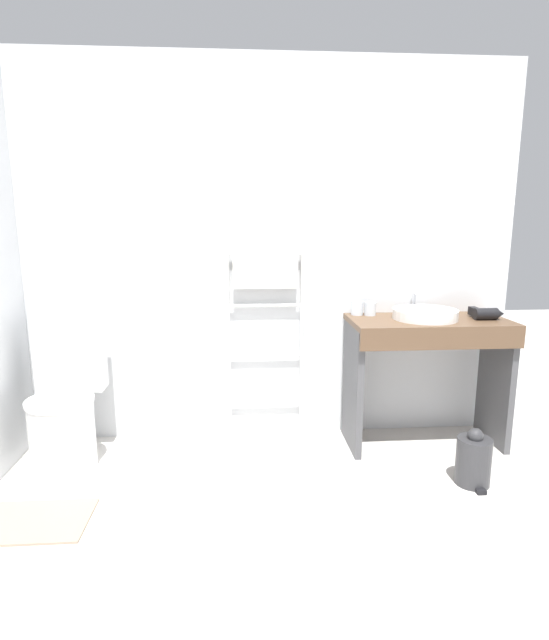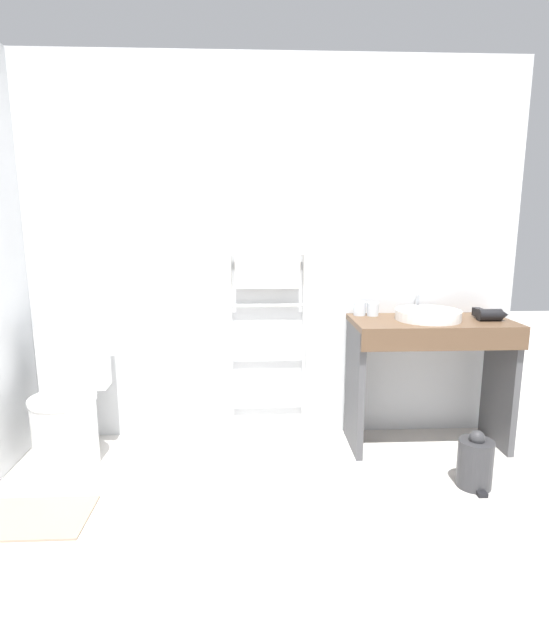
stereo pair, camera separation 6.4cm
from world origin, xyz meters
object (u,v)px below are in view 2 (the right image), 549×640
at_px(toilet, 68,408).
at_px(hair_dryer, 490,314).
at_px(towel_radiator, 268,299).
at_px(cup_near_edge, 373,309).
at_px(sink_basin, 428,314).
at_px(cup_near_wall, 360,308).
at_px(trash_bin, 475,462).

distance_m(toilet, hair_dryer, 2.61).
relative_size(toilet, hair_dryer, 4.33).
bearing_deg(towel_radiator, toilet, -166.22).
height_order(towel_radiator, cup_near_edge, towel_radiator).
bearing_deg(toilet, sink_basin, 2.68).
relative_size(cup_near_wall, trash_bin, 0.28).
bearing_deg(cup_near_edge, toilet, -172.42).
relative_size(towel_radiator, trash_bin, 3.92).
height_order(sink_basin, trash_bin, sink_basin).
distance_m(toilet, trash_bin, 2.35).
relative_size(towel_radiator, cup_near_edge, 14.92).
distance_m(cup_near_wall, cup_near_edge, 0.08).
xyz_separation_m(cup_near_wall, trash_bin, (0.51, -0.69, -0.73)).
distance_m(cup_near_edge, hair_dryer, 0.71).
distance_m(towel_radiator, sink_basin, 1.00).
height_order(toilet, cup_near_wall, cup_near_wall).
relative_size(towel_radiator, cup_near_wall, 14.08).
relative_size(sink_basin, cup_near_wall, 4.39).
height_order(cup_near_wall, trash_bin, cup_near_wall).
bearing_deg(sink_basin, towel_radiator, 168.90).
xyz_separation_m(towel_radiator, trash_bin, (1.10, -0.71, -0.79)).
distance_m(towel_radiator, cup_near_wall, 0.60).
bearing_deg(cup_near_edge, sink_basin, -25.56).
relative_size(cup_near_edge, hair_dryer, 0.45).
distance_m(sink_basin, hair_dryer, 0.38).
bearing_deg(toilet, cup_near_edge, 7.58).
xyz_separation_m(toilet, towel_radiator, (1.20, 0.29, 0.60)).
height_order(toilet, trash_bin, toilet).
xyz_separation_m(toilet, hair_dryer, (2.56, 0.07, 0.53)).
distance_m(cup_near_edge, trash_bin, 1.08).
bearing_deg(towel_radiator, cup_near_edge, -3.85).
bearing_deg(trash_bin, cup_near_wall, 126.39).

